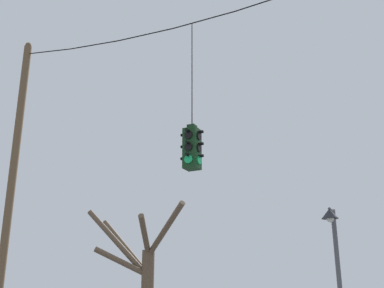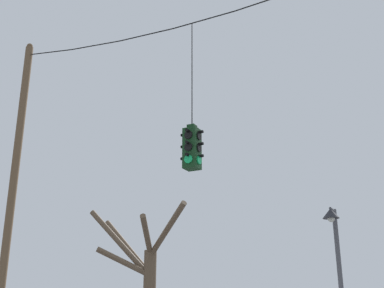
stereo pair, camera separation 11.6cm
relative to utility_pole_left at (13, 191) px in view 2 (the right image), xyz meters
name	(u,v)px [view 2 (the right image)]	position (x,y,z in m)	size (l,w,h in m)	color
utility_pole_left	(13,191)	(0.00, 0.00, 0.00)	(0.23, 0.23, 9.36)	brown
span_wire	(203,14)	(6.00, 0.00, 3.95)	(12.01, 0.03, 0.55)	black
traffic_light_near_right_pole	(192,147)	(5.69, 0.00, 0.46)	(0.58, 0.58, 3.84)	#143819
street_lamp	(336,252)	(8.16, 3.09, -1.79)	(0.42, 0.74, 4.00)	#515156
bare_tree	(143,276)	(1.11, 5.16, -2.09)	(4.45, 2.12, 5.00)	brown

